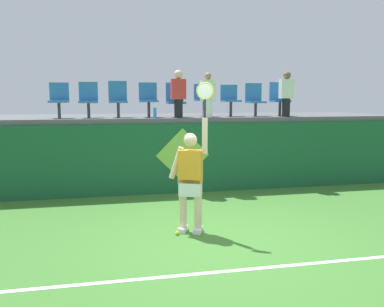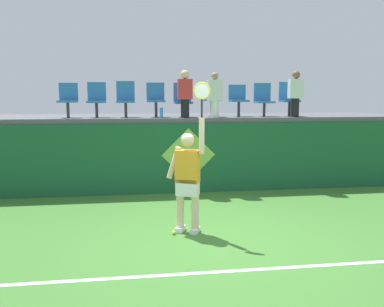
# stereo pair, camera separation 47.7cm
# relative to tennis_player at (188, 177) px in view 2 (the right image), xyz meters

# --- Properties ---
(ground_plane) EXTENTS (40.00, 40.00, 0.00)m
(ground_plane) POSITION_rel_tennis_player_xyz_m (0.35, -0.48, -0.94)
(ground_plane) COLOR #3D752D
(court_back_wall) EXTENTS (11.82, 0.20, 1.65)m
(court_back_wall) POSITION_rel_tennis_player_xyz_m (0.35, 2.90, -0.12)
(court_back_wall) COLOR #195633
(court_back_wall) RESTS_ON ground_plane
(spectator_platform) EXTENTS (11.82, 2.92, 0.12)m
(spectator_platform) POSITION_rel_tennis_player_xyz_m (0.35, 4.31, 0.77)
(spectator_platform) COLOR #56565B
(spectator_platform) RESTS_ON court_back_wall
(court_baseline_stripe) EXTENTS (10.64, 0.08, 0.01)m
(court_baseline_stripe) POSITION_rel_tennis_player_xyz_m (0.35, -1.63, -0.94)
(court_baseline_stripe) COLOR white
(court_baseline_stripe) RESTS_ON ground_plane
(tennis_player) EXTENTS (0.70, 0.39, 2.49)m
(tennis_player) POSITION_rel_tennis_player_xyz_m (0.00, 0.00, 0.00)
(tennis_player) COLOR white
(tennis_player) RESTS_ON ground_plane
(tennis_ball) EXTENTS (0.07, 0.07, 0.07)m
(tennis_ball) POSITION_rel_tennis_player_xyz_m (-0.25, -0.10, -0.91)
(tennis_ball) COLOR #D1E533
(tennis_ball) RESTS_ON ground_plane
(water_bottle) EXTENTS (0.08, 0.08, 0.24)m
(water_bottle) POSITION_rel_tennis_player_xyz_m (-0.22, 3.08, 0.95)
(water_bottle) COLOR #338CE5
(water_bottle) RESTS_ON spectator_platform
(stadium_chair_0) EXTENTS (0.44, 0.42, 0.83)m
(stadium_chair_0) POSITION_rel_tennis_player_xyz_m (-2.40, 3.50, 1.28)
(stadium_chair_0) COLOR #38383D
(stadium_chair_0) RESTS_ON spectator_platform
(stadium_chair_1) EXTENTS (0.44, 0.42, 0.85)m
(stadium_chair_1) POSITION_rel_tennis_player_xyz_m (-1.74, 3.51, 1.28)
(stadium_chair_1) COLOR #38383D
(stadium_chair_1) RESTS_ON spectator_platform
(stadium_chair_2) EXTENTS (0.44, 0.42, 0.87)m
(stadium_chair_2) POSITION_rel_tennis_player_xyz_m (-1.05, 3.51, 1.30)
(stadium_chair_2) COLOR #38383D
(stadium_chair_2) RESTS_ON spectator_platform
(stadium_chair_3) EXTENTS (0.44, 0.42, 0.84)m
(stadium_chair_3) POSITION_rel_tennis_player_xyz_m (-0.32, 3.51, 1.29)
(stadium_chair_3) COLOR #38383D
(stadium_chair_3) RESTS_ON spectator_platform
(stadium_chair_4) EXTENTS (0.44, 0.42, 0.84)m
(stadium_chair_4) POSITION_rel_tennis_player_xyz_m (0.35, 3.51, 1.27)
(stadium_chair_4) COLOR #38383D
(stadium_chair_4) RESTS_ON spectator_platform
(stadium_chair_5) EXTENTS (0.44, 0.42, 0.82)m
(stadium_chair_5) POSITION_rel_tennis_player_xyz_m (1.06, 3.50, 1.30)
(stadium_chair_5) COLOR #38383D
(stadium_chair_5) RESTS_ON spectator_platform
(stadium_chair_6) EXTENTS (0.44, 0.42, 0.80)m
(stadium_chair_6) POSITION_rel_tennis_player_xyz_m (1.75, 3.50, 1.28)
(stadium_chair_6) COLOR #38383D
(stadium_chair_6) RESTS_ON spectator_platform
(stadium_chair_7) EXTENTS (0.44, 0.42, 0.85)m
(stadium_chair_7) POSITION_rel_tennis_player_xyz_m (2.41, 3.51, 1.28)
(stadium_chair_7) COLOR #38383D
(stadium_chair_7) RESTS_ON spectator_platform
(stadium_chair_8) EXTENTS (0.44, 0.42, 0.88)m
(stadium_chair_8) POSITION_rel_tennis_player_xyz_m (3.08, 3.51, 1.30)
(stadium_chair_8) COLOR #38383D
(stadium_chair_8) RESTS_ON spectator_platform
(spectator_0) EXTENTS (0.34, 0.20, 1.12)m
(spectator_0) POSITION_rel_tennis_player_xyz_m (3.08, 3.06, 1.41)
(spectator_0) COLOR black
(spectator_0) RESTS_ON spectator_platform
(spectator_1) EXTENTS (0.34, 0.21, 1.12)m
(spectator_1) POSITION_rel_tennis_player_xyz_m (0.35, 3.08, 1.41)
(spectator_1) COLOR black
(spectator_1) RESTS_ON spectator_platform
(spectator_2) EXTENTS (0.34, 0.20, 1.07)m
(spectator_2) POSITION_rel_tennis_player_xyz_m (1.06, 3.05, 1.37)
(spectator_2) COLOR white
(spectator_2) RESTS_ON spectator_platform
(wall_signage_mount) EXTENTS (1.27, 0.01, 1.54)m
(wall_signage_mount) POSITION_rel_tennis_player_xyz_m (0.39, 2.80, -0.94)
(wall_signage_mount) COLOR #195633
(wall_signage_mount) RESTS_ON ground_plane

